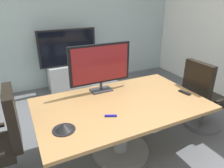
{
  "coord_description": "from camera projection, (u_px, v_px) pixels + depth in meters",
  "views": [
    {
      "loc": [
        -1.13,
        -1.7,
        1.91
      ],
      "look_at": [
        -0.07,
        0.46,
        0.88
      ],
      "focal_mm": 32.87,
      "sensor_mm": 36.0,
      "label": 1
    }
  ],
  "objects": [
    {
      "name": "office_chair_right",
      "position": [
        202.0,
        101.0,
        3.08
      ],
      "size": [
        0.6,
        0.57,
        1.09
      ],
      "rotation": [
        0.0,
        0.0,
        1.58
      ],
      "color": "#4C4C51",
      "rests_on": "ground"
    },
    {
      "name": "conference_table",
      "position": [
        121.0,
        115.0,
        2.54
      ],
      "size": [
        2.02,
        1.22,
        0.73
      ],
      "color": "olive",
      "rests_on": "ground"
    },
    {
      "name": "wall_back_glass_partition",
      "position": [
        66.0,
        20.0,
        4.39
      ],
      "size": [
        5.35,
        0.1,
        2.88
      ],
      "primitive_type": "cube",
      "color": "#9EB2B7",
      "rests_on": "ground"
    },
    {
      "name": "tv_monitor",
      "position": [
        100.0,
        65.0,
        2.66
      ],
      "size": [
        0.84,
        0.18,
        0.64
      ],
      "color": "#333338",
      "rests_on": "conference_table"
    },
    {
      "name": "whiteboard_marker",
      "position": [
        111.0,
        116.0,
        2.18
      ],
      "size": [
        0.13,
        0.07,
        0.02
      ],
      "primitive_type": "cube",
      "rotation": [
        0.0,
        0.0,
        -0.44
      ],
      "color": "#1919A5",
      "rests_on": "conference_table"
    },
    {
      "name": "conference_phone",
      "position": [
        64.0,
        127.0,
        1.96
      ],
      "size": [
        0.22,
        0.22,
        0.07
      ],
      "color": "black",
      "rests_on": "conference_table"
    },
    {
      "name": "office_chair_left",
      "position": [
        0.0,
        149.0,
        2.12
      ],
      "size": [
        0.6,
        0.57,
        1.09
      ],
      "rotation": [
        0.0,
        0.0,
        -1.57
      ],
      "color": "#4C4C51",
      "rests_on": "ground"
    },
    {
      "name": "ground_plane",
      "position": [
        132.0,
        159.0,
        2.62
      ],
      "size": [
        6.68,
        6.68,
        0.0
      ],
      "primitive_type": "plane",
      "color": "#515459"
    },
    {
      "name": "remote_control",
      "position": [
        185.0,
        92.0,
        2.71
      ],
      "size": [
        0.07,
        0.18,
        0.02
      ],
      "primitive_type": "cube",
      "rotation": [
        0.0,
        0.0,
        0.15
      ],
      "color": "black",
      "rests_on": "conference_table"
    },
    {
      "name": "wall_display_unit",
      "position": [
        69.0,
        70.0,
        4.45
      ],
      "size": [
        1.2,
        0.36,
        1.31
      ],
      "color": "#B7BABC",
      "rests_on": "ground"
    }
  ]
}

